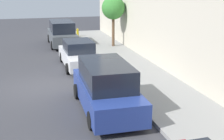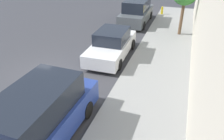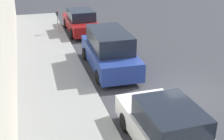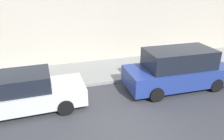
% 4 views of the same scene
% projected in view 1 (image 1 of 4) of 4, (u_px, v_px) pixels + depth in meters
% --- Properties ---
extents(ground_plane, '(60.00, 60.00, 0.00)m').
position_uv_depth(ground_plane, '(43.00, 87.00, 14.92)').
color(ground_plane, '#38383D').
extents(sidewalk, '(3.13, 32.00, 0.15)m').
position_uv_depth(sidewalk, '(142.00, 77.00, 16.21)').
color(sidewalk, gray).
rests_on(sidewalk, ground_plane).
extents(parked_minivan_second, '(2.02, 4.94, 1.90)m').
position_uv_depth(parked_minivan_second, '(106.00, 87.00, 12.06)').
color(parked_minivan_second, navy).
rests_on(parked_minivan_second, ground_plane).
extents(parked_sedan_third, '(1.92, 4.54, 1.54)m').
position_uv_depth(parked_sedan_third, '(79.00, 55.00, 18.35)').
color(parked_sedan_third, silver).
rests_on(parked_sedan_third, ground_plane).
extents(parked_minivan_fourth, '(2.02, 4.90, 1.90)m').
position_uv_depth(parked_minivan_fourth, '(62.00, 34.00, 24.50)').
color(parked_minivan_fourth, '#4C5156').
rests_on(parked_minivan_fourth, ground_plane).
extents(street_tree, '(1.71, 1.71, 3.71)m').
position_uv_depth(street_tree, '(113.00, 8.00, 22.94)').
color(street_tree, brown).
rests_on(street_tree, sidewalk).
extents(fire_hydrant, '(0.20, 0.20, 0.69)m').
position_uv_depth(fire_hydrant, '(78.00, 32.00, 27.76)').
color(fire_hydrant, gold).
rests_on(fire_hydrant, sidewalk).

